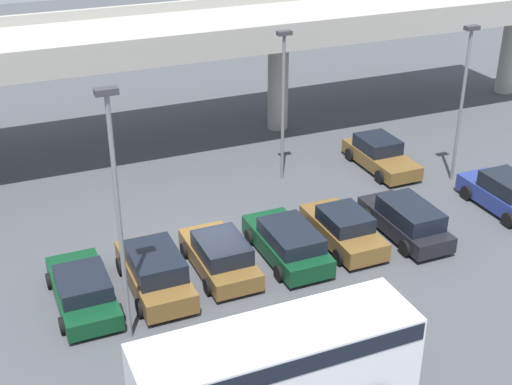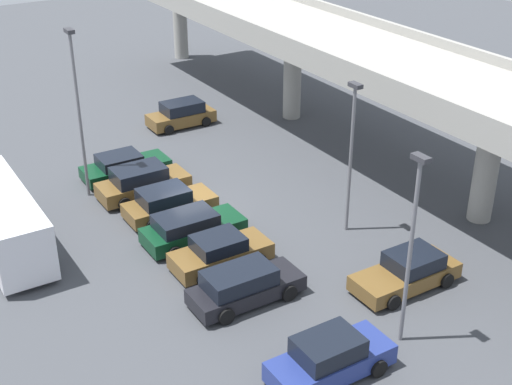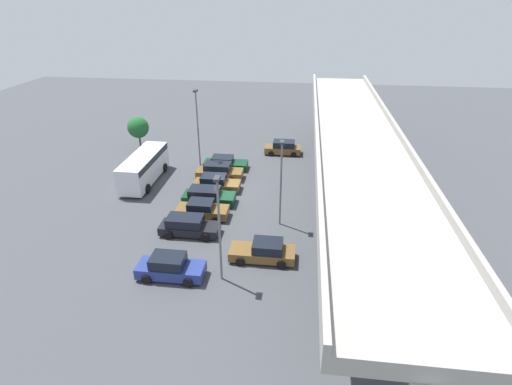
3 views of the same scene
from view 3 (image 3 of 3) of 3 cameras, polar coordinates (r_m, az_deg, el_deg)
The scene contains 16 objects.
ground_plane at distance 40.32m, azimuth -4.00°, elevation 0.24°, with size 108.42×108.42×0.00m, color #424449.
highway_overpass at distance 37.70m, azimuth 14.06°, elevation 7.27°, with size 51.79×7.48×7.14m.
parked_car_0 at distance 49.48m, azimuth 3.90°, elevation 6.40°, with size 2.14×4.39×1.65m.
parked_car_1 at distance 45.31m, azimuth -4.48°, elevation 4.22°, with size 2.23×4.90×1.41m.
parked_car_2 at distance 42.81m, azimuth -5.30°, elevation 3.03°, with size 2.22×4.88×1.71m.
parked_car_3 at distance 40.38m, azimuth -5.75°, elevation 1.35°, with size 2.21×4.64×1.54m.
parked_car_4 at distance 37.89m, azimuth -6.90°, elevation -0.49°, with size 2.26×4.88×1.52m.
parked_car_5 at distance 35.60m, azimuth -7.71°, elevation -2.46°, with size 2.15×4.55×1.56m.
parked_car_6 at distance 33.35m, azimuth -9.67°, elevation -4.70°, with size 2.12×4.88×1.60m.
parked_car_7 at distance 29.98m, azimuth 1.12°, elevation -8.39°, with size 2.18×4.87×1.56m.
parked_car_8 at distance 28.92m, azimuth -12.17°, elevation -10.40°, with size 2.10×4.70×1.72m.
shuttle_bus at distance 43.24m, azimuth -15.74°, elevation 3.68°, with size 8.56×2.77×2.91m.
lamp_post_near_aisle at distance 43.31m, azimuth -8.33°, elevation 9.38°, with size 0.70×0.35×9.04m.
lamp_post_mid_lot at distance 26.06m, azimuth -5.29°, elevation -4.26°, with size 0.70×0.35×7.81m.
lamp_post_by_overpass at distance 32.61m, azimuth 3.60°, elevation 2.21°, with size 0.70×0.35×7.53m.
tree_front_left at distance 52.65m, azimuth -16.49°, elevation 8.90°, with size 2.65×2.65×4.10m.
Camera 3 is at (35.37, 7.14, 17.99)m, focal length 28.00 mm.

